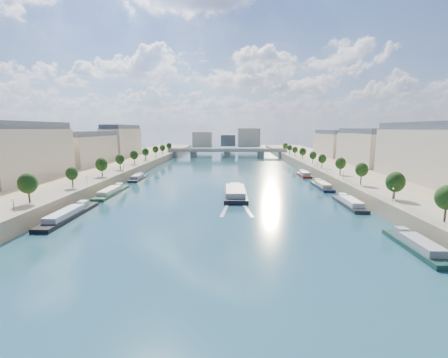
{
  "coord_description": "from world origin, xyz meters",
  "views": [
    {
      "loc": [
        3.87,
        -43.91,
        26.84
      ],
      "look_at": [
        0.79,
        85.13,
        5.0
      ],
      "focal_mm": 24.0,
      "sensor_mm": 36.0,
      "label": 1
    }
  ],
  "objects": [
    {
      "name": "buildings_left",
      "position": [
        -85.0,
        112.0,
        16.45
      ],
      "size": [
        16.0,
        226.0,
        23.2
      ],
      "color": "beige",
      "rests_on": "ground"
    },
    {
      "name": "lamps_left",
      "position": [
        -52.5,
        90.0,
        7.78
      ],
      "size": [
        0.36,
        200.36,
        4.28
      ],
      "color": "black",
      "rests_on": "ground"
    },
    {
      "name": "quay_left",
      "position": [
        -72.0,
        100.0,
        2.5
      ],
      "size": [
        44.0,
        520.0,
        5.0
      ],
      "primitive_type": "cube",
      "color": "#9E8460",
      "rests_on": "ground"
    },
    {
      "name": "pave_right",
      "position": [
        57.0,
        100.0,
        5.05
      ],
      "size": [
        14.0,
        520.0,
        0.1
      ],
      "primitive_type": "cube",
      "color": "gray",
      "rests_on": "quay_right"
    },
    {
      "name": "tour_barge",
      "position": [
        5.58,
        73.95,
        1.22
      ],
      "size": [
        9.09,
        30.82,
        4.17
      ],
      "rotation": [
        0.0,
        0.0,
        0.01
      ],
      "color": "black",
      "rests_on": "ground"
    },
    {
      "name": "pave_left",
      "position": [
        -57.0,
        100.0,
        5.05
      ],
      "size": [
        14.0,
        520.0,
        0.1
      ],
      "primitive_type": "cube",
      "color": "gray",
      "rests_on": "quay_left"
    },
    {
      "name": "lamps_right",
      "position": [
        52.5,
        105.0,
        7.78
      ],
      "size": [
        0.36,
        200.36,
        4.28
      ],
      "color": "black",
      "rests_on": "ground"
    },
    {
      "name": "trees_right",
      "position": [
        55.0,
        110.0,
        10.48
      ],
      "size": [
        4.8,
        268.8,
        8.26
      ],
      "color": "#382B1E",
      "rests_on": "ground"
    },
    {
      "name": "skyline",
      "position": [
        3.19,
        319.52,
        14.66
      ],
      "size": [
        79.0,
        42.0,
        22.0
      ],
      "color": "beige",
      "rests_on": "ground"
    },
    {
      "name": "buildings_right",
      "position": [
        85.0,
        112.0,
        16.45
      ],
      "size": [
        16.0,
        226.0,
        23.2
      ],
      "color": "beige",
      "rests_on": "ground"
    },
    {
      "name": "bridge",
      "position": [
        0.0,
        241.0,
        5.08
      ],
      "size": [
        112.0,
        12.0,
        8.15
      ],
      "color": "#C1B79E",
      "rests_on": "ground"
    },
    {
      "name": "moored_barges_right",
      "position": [
        45.5,
        52.48,
        0.84
      ],
      "size": [
        5.0,
        159.89,
        3.6
      ],
      "color": "black",
      "rests_on": "ground"
    },
    {
      "name": "ground",
      "position": [
        0.0,
        100.0,
        0.0
      ],
      "size": [
        700.0,
        700.0,
        0.0
      ],
      "primitive_type": "plane",
      "color": "#0B2732",
      "rests_on": "ground"
    },
    {
      "name": "moored_barges_left",
      "position": [
        -45.5,
        48.94,
        0.84
      ],
      "size": [
        5.0,
        159.35,
        3.6
      ],
      "color": "#181F36",
      "rests_on": "ground"
    },
    {
      "name": "quay_right",
      "position": [
        72.0,
        100.0,
        2.5
      ],
      "size": [
        44.0,
        520.0,
        5.0
      ],
      "primitive_type": "cube",
      "color": "#9E8460",
      "rests_on": "ground"
    },
    {
      "name": "trees_left",
      "position": [
        -55.0,
        102.0,
        10.48
      ],
      "size": [
        4.8,
        268.8,
        8.26
      ],
      "color": "#382B1E",
      "rests_on": "ground"
    },
    {
      "name": "wake",
      "position": [
        5.58,
        57.42,
        0.02
      ],
      "size": [
        10.76,
        25.97,
        0.04
      ],
      "color": "silver",
      "rests_on": "ground"
    }
  ]
}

